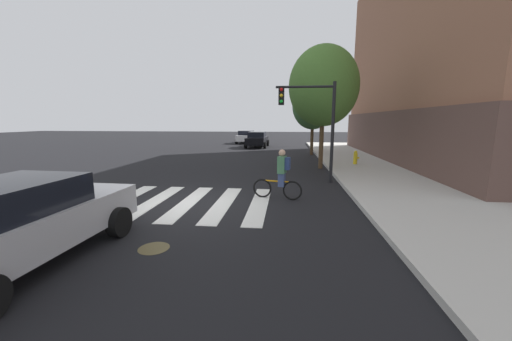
{
  "coord_description": "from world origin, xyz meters",
  "views": [
    {
      "loc": [
        3.28,
        -8.72,
        2.62
      ],
      "look_at": [
        2.25,
        0.72,
        0.97
      ],
      "focal_mm": 20.12,
      "sensor_mm": 36.0,
      "label": 1
    }
  ],
  "objects_px": {
    "sedan_mid": "(257,139)",
    "sedan_near": "(16,223)",
    "fire_hydrant": "(355,157)",
    "cyclist": "(281,175)",
    "traffic_light_near": "(313,115)",
    "manhole_cover": "(154,248)",
    "sedan_far": "(246,137)",
    "street_tree_near": "(323,86)",
    "street_tree_mid": "(313,106)"
  },
  "relations": [
    {
      "from": "manhole_cover",
      "to": "street_tree_mid",
      "type": "relative_size",
      "value": 0.12
    },
    {
      "from": "manhole_cover",
      "to": "street_tree_mid",
      "type": "height_order",
      "value": "street_tree_mid"
    },
    {
      "from": "manhole_cover",
      "to": "fire_hydrant",
      "type": "distance_m",
      "value": 13.36
    },
    {
      "from": "fire_hydrant",
      "to": "sedan_far",
      "type": "bearing_deg",
      "value": 117.59
    },
    {
      "from": "sedan_mid",
      "to": "cyclist",
      "type": "xyz_separation_m",
      "value": [
        2.79,
        -19.1,
        0.05
      ]
    },
    {
      "from": "sedan_mid",
      "to": "traffic_light_near",
      "type": "bearing_deg",
      "value": -76.0
    },
    {
      "from": "street_tree_near",
      "to": "sedan_mid",
      "type": "bearing_deg",
      "value": 111.2
    },
    {
      "from": "manhole_cover",
      "to": "sedan_far",
      "type": "height_order",
      "value": "sedan_far"
    },
    {
      "from": "sedan_far",
      "to": "fire_hydrant",
      "type": "distance_m",
      "value": 18.83
    },
    {
      "from": "sedan_mid",
      "to": "street_tree_near",
      "type": "distance_m",
      "value": 13.87
    },
    {
      "from": "traffic_light_near",
      "to": "cyclist",
      "type": "bearing_deg",
      "value": -113.06
    },
    {
      "from": "fire_hydrant",
      "to": "street_tree_mid",
      "type": "bearing_deg",
      "value": 109.59
    },
    {
      "from": "sedan_mid",
      "to": "street_tree_near",
      "type": "xyz_separation_m",
      "value": [
        4.84,
        -12.49,
        3.63
      ]
    },
    {
      "from": "cyclist",
      "to": "fire_hydrant",
      "type": "distance_m",
      "value": 8.54
    },
    {
      "from": "sedan_far",
      "to": "cyclist",
      "type": "bearing_deg",
      "value": -79.22
    },
    {
      "from": "sedan_near",
      "to": "sedan_far",
      "type": "bearing_deg",
      "value": 89.98
    },
    {
      "from": "fire_hydrant",
      "to": "street_tree_near",
      "type": "bearing_deg",
      "value": -157.53
    },
    {
      "from": "manhole_cover",
      "to": "fire_hydrant",
      "type": "relative_size",
      "value": 0.82
    },
    {
      "from": "sedan_far",
      "to": "street_tree_mid",
      "type": "xyz_separation_m",
      "value": [
        6.69,
        -10.98,
        2.97
      ]
    },
    {
      "from": "sedan_near",
      "to": "sedan_mid",
      "type": "distance_m",
      "value": 24.21
    },
    {
      "from": "sedan_far",
      "to": "fire_hydrant",
      "type": "xyz_separation_m",
      "value": [
        8.72,
        -16.69,
        -0.22
      ]
    },
    {
      "from": "sedan_near",
      "to": "traffic_light_near",
      "type": "distance_m",
      "value": 10.1
    },
    {
      "from": "sedan_far",
      "to": "street_tree_near",
      "type": "xyz_separation_m",
      "value": [
        6.66,
        -17.54,
        3.67
      ]
    },
    {
      "from": "sedan_near",
      "to": "fire_hydrant",
      "type": "relative_size",
      "value": 5.98
    },
    {
      "from": "sedan_near",
      "to": "sedan_mid",
      "type": "bearing_deg",
      "value": 85.68
    },
    {
      "from": "sedan_mid",
      "to": "sedan_near",
      "type": "bearing_deg",
      "value": -94.32
    },
    {
      "from": "manhole_cover",
      "to": "cyclist",
      "type": "distance_m",
      "value": 4.89
    },
    {
      "from": "sedan_mid",
      "to": "fire_hydrant",
      "type": "relative_size",
      "value": 5.77
    },
    {
      "from": "street_tree_mid",
      "to": "fire_hydrant",
      "type": "bearing_deg",
      "value": -70.41
    },
    {
      "from": "sedan_far",
      "to": "street_tree_near",
      "type": "bearing_deg",
      "value": -69.22
    },
    {
      "from": "cyclist",
      "to": "street_tree_mid",
      "type": "relative_size",
      "value": 0.31
    },
    {
      "from": "street_tree_near",
      "to": "street_tree_mid",
      "type": "bearing_deg",
      "value": 89.69
    },
    {
      "from": "cyclist",
      "to": "street_tree_near",
      "type": "bearing_deg",
      "value": 72.72
    },
    {
      "from": "sedan_mid",
      "to": "street_tree_near",
      "type": "relative_size",
      "value": 0.69
    },
    {
      "from": "manhole_cover",
      "to": "sedan_near",
      "type": "bearing_deg",
      "value": -155.67
    },
    {
      "from": "sedan_mid",
      "to": "street_tree_near",
      "type": "height_order",
      "value": "street_tree_near"
    },
    {
      "from": "cyclist",
      "to": "street_tree_near",
      "type": "xyz_separation_m",
      "value": [
        2.06,
        6.61,
        3.58
      ]
    },
    {
      "from": "sedan_near",
      "to": "cyclist",
      "type": "distance_m",
      "value": 6.83
    },
    {
      "from": "cyclist",
      "to": "street_tree_mid",
      "type": "distance_m",
      "value": 13.64
    },
    {
      "from": "street_tree_near",
      "to": "fire_hydrant",
      "type": "bearing_deg",
      "value": 22.47
    },
    {
      "from": "cyclist",
      "to": "street_tree_mid",
      "type": "height_order",
      "value": "street_tree_mid"
    },
    {
      "from": "traffic_light_near",
      "to": "street_tree_mid",
      "type": "xyz_separation_m",
      "value": [
        0.85,
        10.24,
        0.87
      ]
    },
    {
      "from": "manhole_cover",
      "to": "sedan_mid",
      "type": "bearing_deg",
      "value": 90.63
    },
    {
      "from": "manhole_cover",
      "to": "cyclist",
      "type": "height_order",
      "value": "cyclist"
    },
    {
      "from": "cyclist",
      "to": "fire_hydrant",
      "type": "xyz_separation_m",
      "value": [
        4.12,
        7.47,
        -0.31
      ]
    },
    {
      "from": "cyclist",
      "to": "street_tree_near",
      "type": "distance_m",
      "value": 7.79
    },
    {
      "from": "manhole_cover",
      "to": "fire_hydrant",
      "type": "xyz_separation_m",
      "value": [
        6.65,
        11.57,
        0.53
      ]
    },
    {
      "from": "sedan_far",
      "to": "street_tree_near",
      "type": "distance_m",
      "value": 19.12
    },
    {
      "from": "sedan_near",
      "to": "street_tree_mid",
      "type": "distance_m",
      "value": 19.62
    },
    {
      "from": "sedan_mid",
      "to": "street_tree_mid",
      "type": "distance_m",
      "value": 8.22
    }
  ]
}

